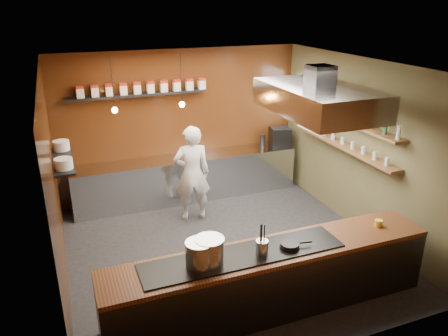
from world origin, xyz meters
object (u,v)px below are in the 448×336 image
stockpot_small (210,251)px  espresso_machine (280,136)px  extractor_hood (318,99)px  stockpot_large (200,254)px  chef (192,174)px

stockpot_small → espresso_machine: bearing=52.0°
extractor_hood → stockpot_small: size_ratio=5.59×
stockpot_large → chef: chef is taller
extractor_hood → stockpot_small: bearing=-150.4°
stockpot_large → espresso_machine: espresso_machine is taller
extractor_hood → chef: extractor_hood is taller
extractor_hood → espresso_machine: bearing=72.7°
extractor_hood → espresso_machine: extractor_hood is taller
stockpot_large → stockpot_small: bearing=9.4°
stockpot_small → chef: size_ratio=0.20×
extractor_hood → stockpot_small: (-2.16, -1.23, -1.40)m
stockpot_small → chef: bearing=76.8°
extractor_hood → espresso_machine: 3.03m
stockpot_large → espresso_machine: 4.91m
stockpot_large → stockpot_small: stockpot_small is taller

